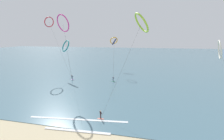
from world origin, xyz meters
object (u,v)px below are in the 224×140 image
object	(u,v)px
kite_amber	(114,40)
kite_crimson	(49,22)
kite_navy	(114,42)
surfer_coral	(101,115)
surfer_violet	(72,78)
kite_teal	(66,46)
surfer_emerald	(113,79)
kite_ivory	(220,50)
kite_magenta	(63,23)
kite_lime	(142,23)

from	to	relation	value
kite_amber	kite_crimson	xyz separation A→B (m)	(-22.75, -17.50, 7.45)
kite_navy	surfer_coral	bearing A→B (deg)	3.94
surfer_violet	kite_teal	distance (m)	12.76
surfer_coral	kite_teal	size ratio (longest dim) A/B	0.12
surfer_emerald	kite_ivory	xyz separation A→B (m)	(30.01, -3.08, 10.93)
surfer_violet	kite_amber	distance (m)	29.95
surfer_emerald	kite_navy	size ratio (longest dim) A/B	0.11
surfer_emerald	kite_amber	size ratio (longest dim) A/B	0.07
surfer_coral	kite_ivory	bearing A→B (deg)	97.00
surfer_emerald	kite_navy	bearing A→B (deg)	-161.02
kite_navy	kite_ivory	size ratio (longest dim) A/B	0.67
kite_amber	kite_navy	size ratio (longest dim) A/B	1.68
kite_teal	kite_crimson	xyz separation A→B (m)	(-8.02, 2.80, 9.14)
kite_magenta	kite_ivory	size ratio (longest dim) A/B	0.93
kite_magenta	kite_crimson	distance (m)	22.49
kite_ivory	kite_magenta	bearing A→B (deg)	116.18
surfer_violet	kite_teal	xyz separation A→B (m)	(-4.38, 4.78, 10.99)
surfer_violet	kite_crimson	world-z (taller)	kite_crimson
kite_ivory	kite_lime	bearing A→B (deg)	140.86
surfer_violet	kite_amber	xyz separation A→B (m)	(10.35, 25.08, 12.68)
kite_navy	kite_lime	world-z (taller)	kite_lime
kite_teal	kite_magenta	bearing A→B (deg)	-24.52
kite_lime	kite_amber	bearing A→B (deg)	-0.57
surfer_coral	kite_teal	bearing A→B (deg)	-173.07
surfer_violet	kite_amber	world-z (taller)	kite_amber
surfer_coral	kite_teal	world-z (taller)	kite_teal
surfer_coral	kite_teal	xyz separation A→B (m)	(-21.86, 28.33, 10.99)
kite_teal	kite_lime	size ratio (longest dim) A/B	0.71
kite_teal	kite_ivory	xyz separation A→B (m)	(49.37, -7.05, -0.06)
kite_magenta	kite_navy	distance (m)	25.88
surfer_emerald	kite_magenta	distance (m)	23.77
surfer_emerald	kite_crimson	xyz separation A→B (m)	(-27.38, 6.76, 20.13)
surfer_violet	surfer_emerald	size ratio (longest dim) A/B	1.00
surfer_coral	kite_lime	world-z (taller)	kite_lime
kite_crimson	kite_ivory	distance (m)	58.95
surfer_emerald	kite_amber	xyz separation A→B (m)	(-4.63, 24.26, 12.68)
surfer_coral	surfer_violet	bearing A→B (deg)	-174.14
kite_crimson	surfer_emerald	bearing A→B (deg)	99.91
surfer_coral	kite_magenta	bearing A→B (deg)	-165.76
kite_teal	surfer_violet	bearing A→B (deg)	-9.81
kite_crimson	kite_amber	bearing A→B (deg)	151.36
surfer_emerald	kite_magenta	world-z (taller)	kite_magenta
surfer_emerald	kite_ivory	size ratio (longest dim) A/B	0.07
kite_crimson	kite_lime	size ratio (longest dim) A/B	1.16
kite_teal	kite_crimson	size ratio (longest dim) A/B	0.61
kite_ivory	kite_lime	distance (m)	25.74
kite_ivory	kite_lime	world-z (taller)	kite_lime
kite_navy	kite_lime	xyz separation A→B (m)	(11.43, -30.48, 4.63)
surfer_emerald	kite_crimson	distance (m)	34.65
kite_crimson	kite_navy	bearing A→B (deg)	128.97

